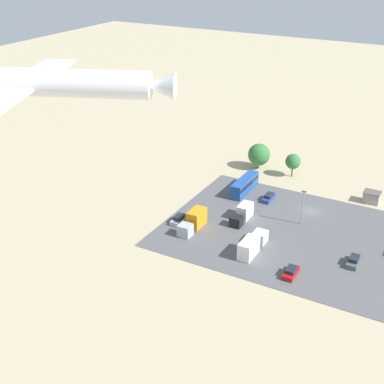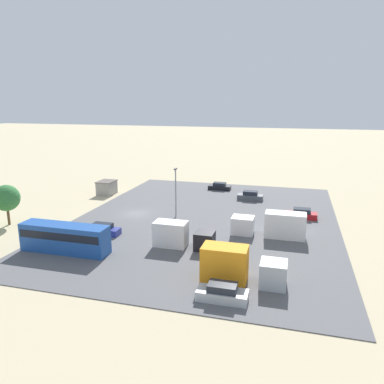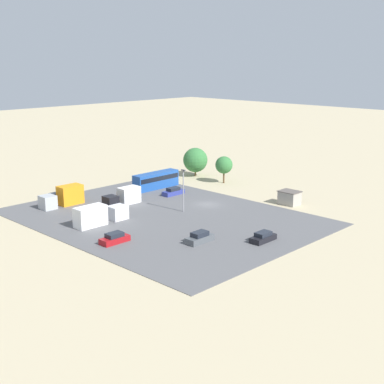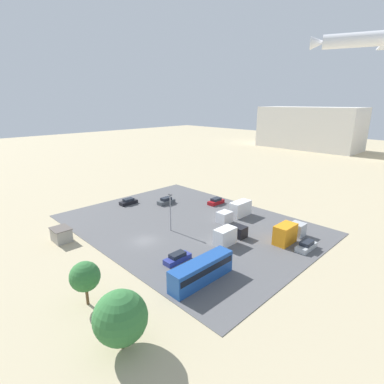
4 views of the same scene
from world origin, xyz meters
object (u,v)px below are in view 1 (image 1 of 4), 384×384
object	(u,v)px
parked_truck_0	(252,245)
airplane	(30,82)
bus	(245,185)
parked_car_3	(354,261)
shed_building	(372,197)
parked_car_4	(269,197)
parked_car_2	(291,272)
parked_truck_2	(193,221)
parked_car_0	(179,219)
parked_truck_1	(243,214)

from	to	relation	value
parked_truck_0	airplane	xyz separation A→B (m)	(14.86, 35.17, 36.69)
bus	parked_car_3	bearing A→B (deg)	148.63
shed_building	parked_car_4	size ratio (longest dim) A/B	0.79
shed_building	parked_truck_0	bearing A→B (deg)	64.70
parked_car_2	parked_car_3	xyz separation A→B (m)	(-8.72, -8.75, 0.04)
parked_truck_2	airplane	distance (m)	52.48
parked_car_0	parked_car_4	xyz separation A→B (m)	(-12.38, -18.47, -0.04)
shed_building	parked_car_0	world-z (taller)	shed_building
airplane	parked_car_4	bearing A→B (deg)	147.87
shed_building	parked_car_4	world-z (taller)	shed_building
bus	parked_car_2	bearing A→B (deg)	127.79
shed_building	parked_truck_1	size ratio (longest dim) A/B	0.50
parked_car_2	parked_truck_2	world-z (taller)	parked_truck_2
parked_car_4	parked_truck_1	world-z (taller)	parked_truck_1
parked_truck_1	airplane	size ratio (longest dim) A/B	0.23
parked_truck_1	parked_car_4	bearing A→B (deg)	-97.24
parked_truck_0	airplane	world-z (taller)	airplane
shed_building	parked_truck_2	world-z (taller)	parked_truck_2
parked_truck_2	parked_car_0	bearing A→B (deg)	-11.77
bus	parked_truck_0	distance (m)	25.76
shed_building	parked_car_4	distance (m)	22.64
parked_car_2	parked_car_3	size ratio (longest dim) A/B	0.99
parked_car_3	parked_car_4	world-z (taller)	parked_car_3
parked_truck_2	airplane	world-z (taller)	airplane
shed_building	parked_car_2	bearing A→B (deg)	80.36
parked_truck_2	parked_truck_0	bearing A→B (deg)	169.97
bus	parked_car_3	size ratio (longest dim) A/B	2.37
parked_car_3	parked_truck_2	distance (m)	31.62
airplane	parked_car_3	bearing A→B (deg)	118.49
parked_truck_0	parked_car_4	bearing A→B (deg)	103.48
parked_car_4	parked_truck_1	size ratio (longest dim) A/B	0.64
parked_car_4	parked_truck_2	xyz separation A→B (m)	(8.57, 19.26, 0.99)
shed_building	parked_car_2	xyz separation A→B (m)	(6.03, 35.54, -0.57)
parked_car_0	parked_truck_1	bearing A→B (deg)	33.63
parked_truck_1	airplane	distance (m)	59.25
parked_car_3	parked_truck_0	size ratio (longest dim) A/B	0.47
parked_truck_2	parked_car_4	bearing A→B (deg)	-113.98
parked_car_0	parked_car_4	size ratio (longest dim) A/B	0.97
parked_car_3	airplane	distance (m)	63.92
parked_car_4	airplane	world-z (taller)	airplane
parked_car_4	parked_truck_0	xyz separation A→B (m)	(-5.20, 21.70, 0.88)
parked_car_3	airplane	bearing A→B (deg)	-129.02
bus	parked_car_4	distance (m)	6.70
parked_truck_0	parked_truck_2	world-z (taller)	parked_truck_2
parked_truck_0	parked_car_3	bearing A→B (deg)	15.85
parked_car_3	parked_car_4	xyz separation A→B (m)	(22.93, -16.66, -0.06)
parked_truck_2	shed_building	bearing A→B (deg)	-134.44
parked_car_0	airplane	distance (m)	53.77
parked_car_4	parked_truck_2	size ratio (longest dim) A/B	0.57
parked_truck_0	parked_truck_2	bearing A→B (deg)	169.97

